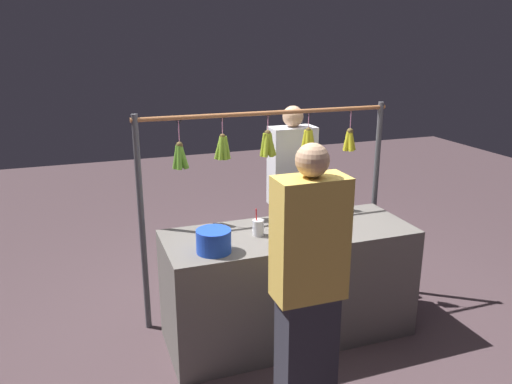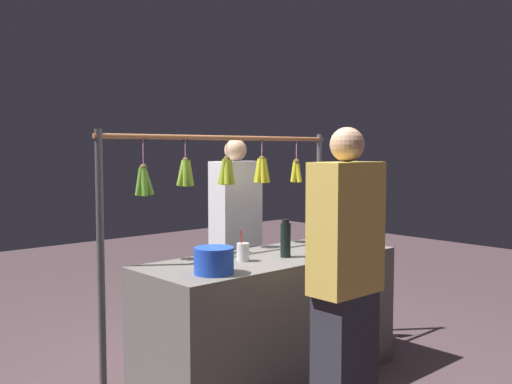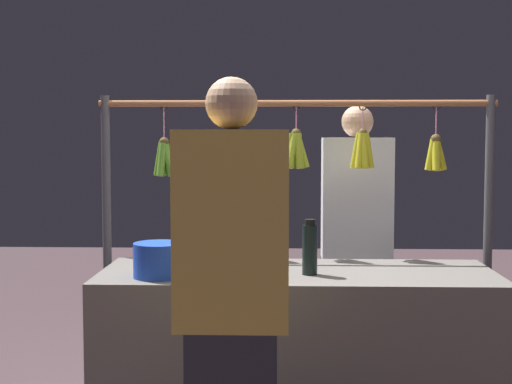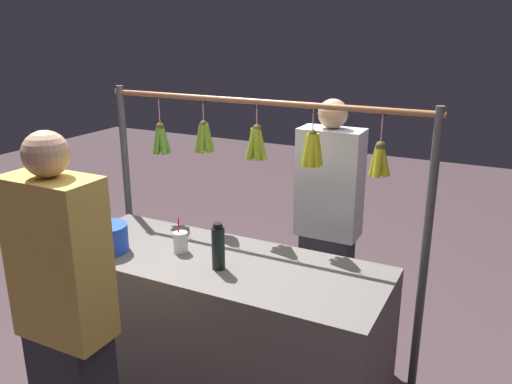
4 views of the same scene
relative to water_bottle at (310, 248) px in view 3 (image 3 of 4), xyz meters
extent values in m
cube|color=#66605B|center=(0.05, -0.08, -0.52)|extent=(1.74, 0.67, 0.81)
cylinder|color=#4C4C51|center=(-0.90, -0.52, -0.12)|extent=(0.04, 0.04, 1.60)
cylinder|color=#4C4C51|center=(1.00, -0.52, -0.12)|extent=(0.04, 0.04, 1.60)
cylinder|color=#9E6038|center=(0.05, -0.52, 0.64)|extent=(1.96, 0.03, 0.03)
torus|color=black|center=(-0.64, -0.52, 0.62)|extent=(0.04, 0.01, 0.04)
cylinder|color=pink|center=(-0.64, -0.52, 0.54)|extent=(0.01, 0.01, 0.16)
sphere|color=brown|center=(-0.64, -0.52, 0.47)|extent=(0.05, 0.05, 0.05)
cylinder|color=gold|center=(-0.62, -0.52, 0.39)|extent=(0.07, 0.04, 0.16)
cylinder|color=gold|center=(-0.63, -0.50, 0.39)|extent=(0.04, 0.07, 0.16)
cylinder|color=gold|center=(-0.65, -0.52, 0.39)|extent=(0.08, 0.04, 0.16)
cylinder|color=gold|center=(-0.64, -0.54, 0.39)|extent=(0.04, 0.06, 0.16)
torus|color=black|center=(-0.28, -0.52, 0.62)|extent=(0.04, 0.01, 0.04)
cylinder|color=pink|center=(-0.28, -0.52, 0.56)|extent=(0.01, 0.01, 0.13)
sphere|color=brown|center=(-0.28, -0.52, 0.50)|extent=(0.04, 0.04, 0.04)
cylinder|color=gold|center=(-0.25, -0.52, 0.41)|extent=(0.06, 0.04, 0.18)
cylinder|color=gold|center=(-0.26, -0.49, 0.41)|extent=(0.05, 0.07, 0.18)
cylinder|color=gold|center=(-0.28, -0.49, 0.41)|extent=(0.04, 0.08, 0.18)
cylinder|color=gold|center=(-0.30, -0.50, 0.41)|extent=(0.06, 0.05, 0.18)
cylinder|color=gold|center=(-0.30, -0.53, 0.41)|extent=(0.06, 0.05, 0.18)
cylinder|color=gold|center=(-0.28, -0.55, 0.41)|extent=(0.04, 0.07, 0.18)
cylinder|color=gold|center=(-0.26, -0.54, 0.41)|extent=(0.05, 0.06, 0.18)
torus|color=black|center=(0.05, -0.52, 0.62)|extent=(0.04, 0.01, 0.04)
cylinder|color=pink|center=(0.05, -0.52, 0.56)|extent=(0.01, 0.01, 0.13)
sphere|color=brown|center=(0.05, -0.52, 0.50)|extent=(0.05, 0.05, 0.05)
cylinder|color=#9BB127|center=(0.08, -0.52, 0.41)|extent=(0.06, 0.04, 0.18)
cylinder|color=#9BB127|center=(0.07, -0.50, 0.41)|extent=(0.07, 0.07, 0.18)
cylinder|color=#9BB127|center=(0.04, -0.50, 0.41)|extent=(0.05, 0.06, 0.18)
cylinder|color=#9BB127|center=(0.03, -0.52, 0.41)|extent=(0.08, 0.04, 0.18)
cylinder|color=#9BB127|center=(0.04, -0.54, 0.41)|extent=(0.05, 0.07, 0.18)
cylinder|color=#9BB127|center=(0.07, -0.54, 0.41)|extent=(0.06, 0.07, 0.18)
torus|color=black|center=(0.40, -0.52, 0.62)|extent=(0.04, 0.01, 0.04)
cylinder|color=pink|center=(0.40, -0.52, 0.56)|extent=(0.01, 0.01, 0.13)
sphere|color=brown|center=(0.40, -0.52, 0.49)|extent=(0.04, 0.04, 0.04)
cylinder|color=#7BA72A|center=(0.42, -0.52, 0.41)|extent=(0.07, 0.04, 0.17)
cylinder|color=#7BA72A|center=(0.41, -0.50, 0.41)|extent=(0.05, 0.06, 0.17)
cylinder|color=#7BA72A|center=(0.39, -0.49, 0.41)|extent=(0.04, 0.06, 0.17)
cylinder|color=#7BA72A|center=(0.37, -0.51, 0.41)|extent=(0.06, 0.04, 0.17)
cylinder|color=#7BA72A|center=(0.37, -0.53, 0.41)|extent=(0.06, 0.05, 0.17)
cylinder|color=#7BA72A|center=(0.39, -0.55, 0.41)|extent=(0.04, 0.06, 0.17)
cylinder|color=#7BA72A|center=(0.41, -0.54, 0.41)|extent=(0.05, 0.06, 0.17)
torus|color=black|center=(0.71, -0.52, 0.62)|extent=(0.04, 0.01, 0.04)
cylinder|color=pink|center=(0.71, -0.52, 0.54)|extent=(0.01, 0.01, 0.17)
sphere|color=brown|center=(0.71, -0.52, 0.45)|extent=(0.05, 0.05, 0.05)
cylinder|color=#609E2D|center=(0.73, -0.52, 0.37)|extent=(0.07, 0.04, 0.17)
cylinder|color=#609E2D|center=(0.72, -0.50, 0.37)|extent=(0.05, 0.07, 0.18)
cylinder|color=#609E2D|center=(0.69, -0.51, 0.37)|extent=(0.08, 0.06, 0.18)
cylinder|color=#609E2D|center=(0.69, -0.53, 0.37)|extent=(0.07, 0.06, 0.18)
cylinder|color=#609E2D|center=(0.71, -0.54, 0.37)|extent=(0.04, 0.06, 0.17)
cylinder|color=black|center=(0.00, 0.00, -0.01)|extent=(0.07, 0.07, 0.21)
cylinder|color=black|center=(0.00, 0.00, 0.11)|extent=(0.05, 0.05, 0.02)
cylinder|color=blue|center=(0.64, 0.08, -0.04)|extent=(0.22, 0.22, 0.15)
cylinder|color=silver|center=(0.28, -0.09, -0.06)|extent=(0.08, 0.08, 0.11)
cylinder|color=red|center=(0.30, -0.09, -0.02)|extent=(0.01, 0.02, 0.19)
cube|color=#2D2D38|center=(-0.28, -0.82, -0.55)|extent=(0.30, 0.20, 0.74)
cube|color=silver|center=(-0.28, -0.82, 0.15)|extent=(0.37, 0.20, 0.65)
sphere|color=tan|center=(-0.28, -0.82, 0.56)|extent=(0.17, 0.17, 0.17)
cube|color=gold|center=(0.29, 0.72, 0.17)|extent=(0.38, 0.21, 0.67)
sphere|color=tan|center=(0.29, 0.72, 0.59)|extent=(0.17, 0.17, 0.17)
camera|label=1|loc=(1.39, 2.95, 1.18)|focal=35.95mm
camera|label=2|loc=(2.58, 2.56, 0.57)|focal=40.87mm
camera|label=3|loc=(0.12, 3.19, 0.48)|focal=52.54mm
camera|label=4|loc=(-1.24, 2.04, 1.04)|focal=37.02mm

